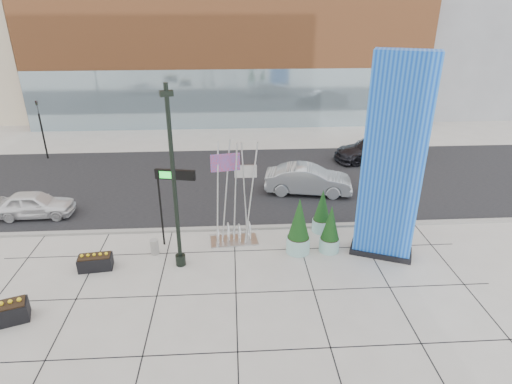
{
  "coord_description": "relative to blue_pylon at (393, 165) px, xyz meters",
  "views": [
    {
      "loc": [
        0.96,
        -14.33,
        10.26
      ],
      "look_at": [
        1.95,
        2.0,
        2.87
      ],
      "focal_mm": 30.0,
      "sensor_mm": 36.0,
      "label": 1
    }
  ],
  "objects": [
    {
      "name": "traffic_signal",
      "position": [
        -19.44,
        13.55,
        -1.86
      ],
      "size": [
        0.15,
        0.18,
        4.1
      ],
      "color": "black",
      "rests_on": "ground"
    },
    {
      "name": "lamp_post",
      "position": [
        -8.73,
        -0.37,
        -1.05
      ],
      "size": [
        0.52,
        0.42,
        7.6
      ],
      "rotation": [
        0.0,
        0.0,
        0.33
      ],
      "color": "black",
      "rests_on": "ground"
    },
    {
      "name": "street_asphalt",
      "position": [
        -7.44,
        8.55,
        -4.15
      ],
      "size": [
        80.0,
        12.0,
        0.02
      ],
      "primitive_type": "cube",
      "color": "black",
      "rests_on": "ground"
    },
    {
      "name": "car_white_west",
      "position": [
        -16.63,
        4.56,
        -3.5
      ],
      "size": [
        3.91,
        1.6,
        1.33
      ],
      "primitive_type": "imported",
      "rotation": [
        0.0,
        0.0,
        1.58
      ],
      "color": "white",
      "rests_on": "ground"
    },
    {
      "name": "blue_pylon",
      "position": [
        0.0,
        0.0,
        0.0
      ],
      "size": [
        2.83,
        2.05,
        8.62
      ],
      "rotation": [
        0.0,
        0.0,
        -0.39
      ],
      "color": "#0C40BC",
      "rests_on": "ground"
    },
    {
      "name": "curb_edge",
      "position": [
        -7.44,
        2.55,
        -4.1
      ],
      "size": [
        80.0,
        0.3,
        0.12
      ],
      "primitive_type": "cube",
      "color": "gray",
      "rests_on": "ground"
    },
    {
      "name": "box_planter_north",
      "position": [
        -12.23,
        -0.45,
        -3.82
      ],
      "size": [
        1.42,
        0.83,
        0.74
      ],
      "rotation": [
        0.0,
        0.0,
        0.12
      ],
      "color": "black",
      "rests_on": "ground"
    },
    {
      "name": "public_art_sculpture",
      "position": [
        -6.44,
        1.42,
        -2.88
      ],
      "size": [
        2.23,
        1.24,
        4.88
      ],
      "rotation": [
        0.0,
        0.0,
        0.08
      ],
      "color": "silver",
      "rests_on": "ground"
    },
    {
      "name": "box_planter_south",
      "position": [
        -14.47,
        -3.54,
        -3.77
      ],
      "size": [
        1.71,
        1.25,
        0.85
      ],
      "rotation": [
        0.0,
        0.0,
        0.35
      ],
      "color": "black",
      "rests_on": "ground"
    },
    {
      "name": "ground",
      "position": [
        -7.44,
        -1.45,
        -4.16
      ],
      "size": [
        160.0,
        160.0,
        0.0
      ],
      "primitive_type": "plane",
      "color": "#9E9991",
      "rests_on": "ground"
    },
    {
      "name": "building_grey_parking",
      "position": [
        18.56,
        30.55,
        4.84
      ],
      "size": [
        20.0,
        18.0,
        18.0
      ],
      "primitive_type": "cube",
      "color": "slate",
      "rests_on": "ground"
    },
    {
      "name": "round_planter_west",
      "position": [
        -3.64,
        0.35,
        -2.93
      ],
      "size": [
        1.04,
        1.04,
        2.61
      ],
      "color": "#92C5C0",
      "rests_on": "ground"
    },
    {
      "name": "tower_glass_front",
      "position": [
        -6.44,
        20.75,
        -1.66
      ],
      "size": [
        34.0,
        0.6,
        5.0
      ],
      "primitive_type": "cube",
      "color": "#8CA5B2",
      "rests_on": "ground"
    },
    {
      "name": "tower_podium",
      "position": [
        -6.44,
        25.55,
        1.34
      ],
      "size": [
        34.0,
        10.0,
        11.0
      ],
      "primitive_type": "cube",
      "color": "#AC5F32",
      "rests_on": "ground"
    },
    {
      "name": "car_silver_mid",
      "position": [
        -2.11,
        6.62,
        -3.35
      ],
      "size": [
        5.15,
        2.57,
        1.62
      ],
      "primitive_type": "imported",
      "rotation": [
        0.0,
        0.0,
        1.39
      ],
      "color": "#A3A6AA",
      "rests_on": "ground"
    },
    {
      "name": "overhead_street_sign",
      "position": [
        -9.03,
        1.35,
        -0.98
      ],
      "size": [
        1.74,
        0.48,
        3.7
      ],
      "rotation": [
        0.0,
        0.0,
        -0.19
      ],
      "color": "black",
      "rests_on": "ground"
    },
    {
      "name": "car_dark_east",
      "position": [
        3.32,
        11.84,
        -3.37
      ],
      "size": [
        5.82,
        3.3,
        1.59
      ],
      "primitive_type": "imported",
      "rotation": [
        0.0,
        0.0,
        -1.37
      ],
      "color": "black",
      "rests_on": "ground"
    },
    {
      "name": "concrete_bollard",
      "position": [
        -9.95,
        0.55,
        -3.81
      ],
      "size": [
        0.36,
        0.36,
        0.71
      ],
      "primitive_type": "cylinder",
      "color": "gray",
      "rests_on": "ground"
    },
    {
      "name": "round_planter_east",
      "position": [
        -2.24,
        2.15,
        -3.13
      ],
      "size": [
        0.87,
        0.87,
        2.19
      ],
      "color": "#92C5C0",
      "rests_on": "ground"
    },
    {
      "name": "round_planter_mid",
      "position": [
        -2.24,
        0.35,
        -3.11
      ],
      "size": [
        0.89,
        0.89,
        2.23
      ],
      "color": "#92C5C0",
      "rests_on": "ground"
    }
  ]
}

